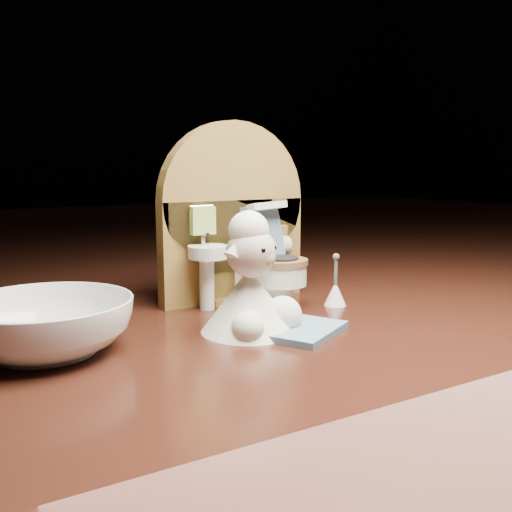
{
  "coord_description": "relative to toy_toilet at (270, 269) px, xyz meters",
  "views": [
    {
      "loc": [
        -0.23,
        -0.36,
        0.12
      ],
      "look_at": [
        -0.01,
        0.01,
        0.05
      ],
      "focal_mm": 40.0,
      "sensor_mm": 36.0,
      "label": 1
    }
  ],
  "objects": [
    {
      "name": "bath_mat",
      "position": [
        -0.02,
        -0.07,
        -0.03
      ],
      "size": [
        0.08,
        0.07,
        0.0
      ],
      "primitive_type": "cube",
      "rotation": [
        0.0,
        0.0,
        0.51
      ],
      "color": "slate",
      "rests_on": "ground"
    },
    {
      "name": "plush_lamb",
      "position": [
        -0.05,
        -0.05,
        -0.0
      ],
      "size": [
        0.07,
        0.07,
        0.09
      ],
      "rotation": [
        0.0,
        0.0,
        0.39
      ],
      "color": "white",
      "rests_on": "ground"
    },
    {
      "name": "toilet_brush",
      "position": [
        0.05,
        -0.03,
        -0.02
      ],
      "size": [
        0.02,
        0.02,
        0.04
      ],
      "color": "white",
      "rests_on": "ground"
    },
    {
      "name": "ceramic_bowl",
      "position": [
        -0.18,
        -0.03,
        -0.01
      ],
      "size": [
        0.12,
        0.12,
        0.03
      ],
      "primitive_type": "imported",
      "rotation": [
        0.0,
        0.0,
        0.11
      ],
      "color": "white",
      "rests_on": "ground"
    },
    {
      "name": "toy_toilet",
      "position": [
        0.0,
        0.0,
        0.0
      ],
      "size": [
        0.05,
        0.06,
        0.09
      ],
      "rotation": [
        0.0,
        0.0,
        0.4
      ],
      "color": "white",
      "rests_on": "ground"
    },
    {
      "name": "backdrop_panel",
      "position": [
        -0.02,
        0.03,
        0.03
      ],
      "size": [
        0.13,
        0.05,
        0.15
      ],
      "color": "olive",
      "rests_on": "ground"
    }
  ]
}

